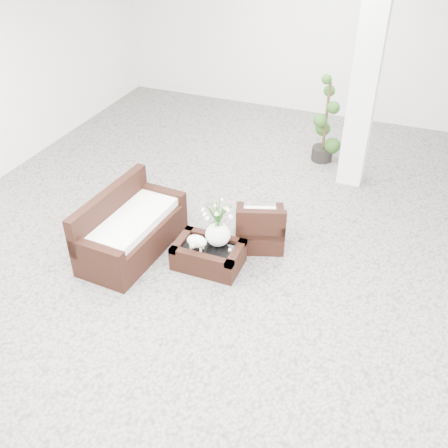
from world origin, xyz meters
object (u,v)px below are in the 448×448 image
at_px(loveseat, 131,224).
at_px(coffee_table, 208,256).
at_px(armchair, 260,222).
at_px(topiary, 326,120).

bearing_deg(loveseat, coffee_table, -81.60).
relative_size(armchair, topiary, 0.46).
xyz_separation_m(armchair, topiary, (0.26, 2.87, 0.43)).
xyz_separation_m(armchair, loveseat, (-1.59, -0.82, 0.08)).
height_order(armchair, topiary, topiary).
xyz_separation_m(coffee_table, topiary, (0.74, 3.61, 0.64)).
height_order(armchair, loveseat, loveseat).
distance_m(armchair, topiary, 2.91).
relative_size(loveseat, topiary, 1.06).
distance_m(armchair, loveseat, 1.79).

